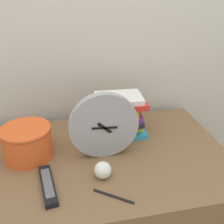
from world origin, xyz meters
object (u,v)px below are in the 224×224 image
at_px(book_stack, 118,116).
at_px(tv_remote, 48,185).
at_px(pen, 113,196).
at_px(desk_clock, 104,126).
at_px(crumpled_paper_ball, 103,170).
at_px(basket, 27,141).

relative_size(book_stack, tv_remote, 1.23).
distance_m(tv_remote, pen, 0.23).
xyz_separation_m(desk_clock, tv_remote, (-0.22, -0.14, -0.12)).
height_order(desk_clock, crumpled_paper_ball, desk_clock).
distance_m(desk_clock, book_stack, 0.19).
relative_size(book_stack, pen, 2.03).
distance_m(book_stack, crumpled_paper_ball, 0.32).
distance_m(basket, crumpled_paper_ball, 0.33).
bearing_deg(basket, desk_clock, -10.57).
xyz_separation_m(book_stack, basket, (-0.39, -0.11, -0.01)).
bearing_deg(basket, tv_remote, -69.36).
distance_m(desk_clock, basket, 0.31).
xyz_separation_m(tv_remote, pen, (0.21, -0.09, -0.01)).
bearing_deg(pen, crumpled_paper_ball, 99.19).
bearing_deg(crumpled_paper_ball, book_stack, 67.53).
height_order(basket, crumpled_paper_ball, basket).
bearing_deg(book_stack, pen, -104.76).
bearing_deg(tv_remote, desk_clock, 33.02).
bearing_deg(tv_remote, book_stack, 44.35).
bearing_deg(pen, basket, 134.66).
relative_size(desk_clock, tv_remote, 1.34).
xyz_separation_m(book_stack, tv_remote, (-0.32, -0.31, -0.07)).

